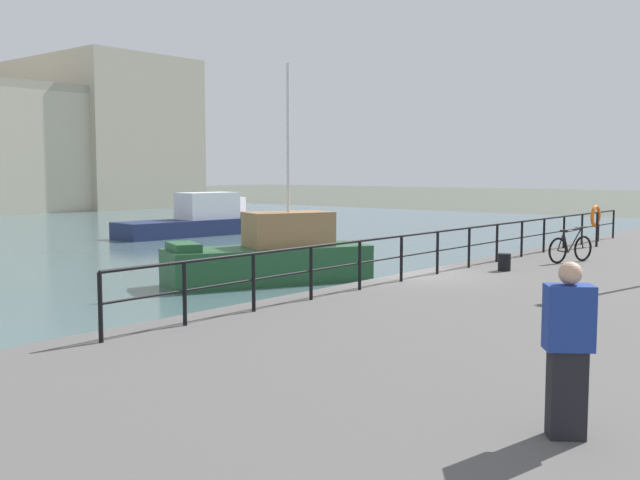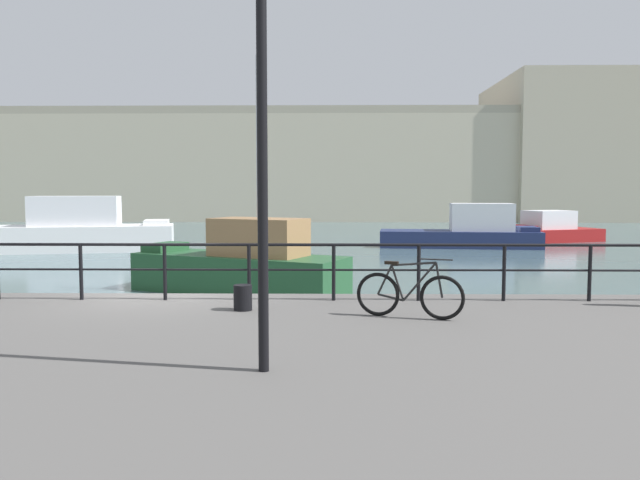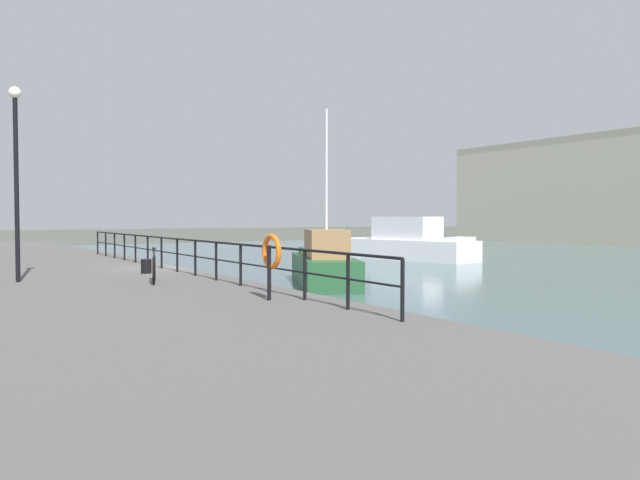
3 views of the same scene
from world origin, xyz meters
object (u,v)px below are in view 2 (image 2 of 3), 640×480
object	(u,v)px
moored_white_yacht	(551,230)
harbor_building	(355,166)
quay_lamp_post	(262,82)
parked_bicycle	(409,294)
moored_small_launch	(242,265)
moored_blue_motorboat	(467,232)
mooring_bollard	(243,298)
moored_cabin_cruiser	(73,231)

from	to	relation	value
moored_white_yacht	harbor_building	bearing A→B (deg)	-91.11
quay_lamp_post	parked_bicycle	bearing A→B (deg)	56.23
moored_small_launch	quay_lamp_post	world-z (taller)	moored_small_launch
moored_white_yacht	moored_small_launch	bearing A→B (deg)	30.09
moored_blue_motorboat	mooring_bollard	bearing A→B (deg)	-105.39
moored_cabin_cruiser	mooring_bollard	distance (m)	22.26
moored_small_launch	parked_bicycle	size ratio (longest dim) A/B	3.91
harbor_building	mooring_bollard	size ratio (longest dim) A/B	147.91
harbor_building	moored_small_launch	distance (m)	48.05
moored_white_yacht	quay_lamp_post	world-z (taller)	quay_lamp_post
moored_white_yacht	mooring_bollard	bearing A→B (deg)	40.56
mooring_bollard	quay_lamp_post	size ratio (longest dim) A/B	0.08
parked_bicycle	moored_small_launch	bearing A→B (deg)	133.89
moored_blue_motorboat	moored_white_yacht	xyz separation A→B (m)	(5.68, 3.93, -0.12)
harbor_building	moored_small_launch	world-z (taller)	harbor_building
harbor_building	moored_blue_motorboat	size ratio (longest dim) A/B	7.86
parked_bicycle	mooring_bollard	distance (m)	2.87
mooring_bollard	quay_lamp_post	world-z (taller)	quay_lamp_post
moored_small_launch	mooring_bollard	distance (m)	7.27
moored_cabin_cruiser	parked_bicycle	world-z (taller)	moored_cabin_cruiser
moored_cabin_cruiser	parked_bicycle	xyz separation A→B (m)	(13.67, -20.04, 0.28)
moored_blue_motorboat	moored_cabin_cruiser	size ratio (longest dim) A/B	0.83
harbor_building	moored_small_launch	size ratio (longest dim) A/B	9.77
moored_small_launch	moored_cabin_cruiser	size ratio (longest dim) A/B	0.67
moored_cabin_cruiser	mooring_bollard	world-z (taller)	moored_cabin_cruiser
moored_blue_motorboat	moored_white_yacht	size ratio (longest dim) A/B	1.45
moored_white_yacht	mooring_bollard	world-z (taller)	moored_white_yacht
harbor_building	parked_bicycle	world-z (taller)	harbor_building
moored_small_launch	moored_white_yacht	bearing A→B (deg)	-104.69
parked_bicycle	moored_white_yacht	bearing A→B (deg)	84.41
harbor_building	moored_white_yacht	bearing A→B (deg)	-70.57
moored_small_launch	quay_lamp_post	size ratio (longest dim) A/B	1.28
moored_small_launch	quay_lamp_post	bearing A→B (deg)	123.94
harbor_building	moored_cabin_cruiser	bearing A→B (deg)	-112.84
mooring_bollard	moored_white_yacht	bearing A→B (deg)	61.10
quay_lamp_post	moored_cabin_cruiser	bearing A→B (deg)	116.72
parked_bicycle	mooring_bollard	size ratio (longest dim) A/B	3.87
parked_bicycle	mooring_bollard	xyz separation A→B (m)	(-2.79, 0.61, -0.17)
moored_cabin_cruiser	quay_lamp_post	xyz separation A→B (m)	(11.63, -23.10, 3.17)
moored_small_launch	moored_cabin_cruiser	world-z (taller)	moored_small_launch
moored_small_launch	parked_bicycle	bearing A→B (deg)	140.73
harbor_building	moored_blue_motorboat	bearing A→B (deg)	-82.14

